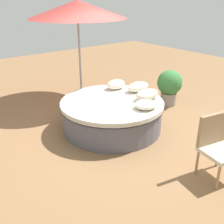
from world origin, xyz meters
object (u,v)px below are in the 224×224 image
throw_pillow_0 (146,105)px  patio_umbrella (77,10)px  round_bed (112,114)px  throw_pillow_3 (116,84)px  throw_pillow_1 (147,94)px  planter (169,85)px  patio_chair (217,142)px  throw_pillow_2 (138,87)px

throw_pillow_0 → patio_umbrella: (0.17, 2.55, 1.55)m
round_bed → throw_pillow_3: (0.53, 0.53, 0.40)m
round_bed → throw_pillow_1: bearing=-31.2°
throw_pillow_1 → planter: 1.41m
round_bed → patio_chair: patio_chair is taller
throw_pillow_0 → throw_pillow_3: bearing=77.5°
throw_pillow_2 → throw_pillow_3: bearing=122.5°
throw_pillow_2 → throw_pillow_3: size_ratio=1.19×
round_bed → patio_umbrella: bearing=76.9°
throw_pillow_0 → patio_umbrella: 2.99m
round_bed → patio_umbrella: 2.71m
patio_chair → patio_umbrella: bearing=-80.6°
round_bed → throw_pillow_1: 0.83m
round_bed → throw_pillow_3: bearing=44.7°
throw_pillow_3 → throw_pillow_0: bearing=-102.5°
planter → patio_chair: bearing=-125.5°
throw_pillow_0 → throw_pillow_2: 0.95m
throw_pillow_3 → patio_chair: bearing=-95.6°
patio_chair → throw_pillow_3: bearing=-83.8°
throw_pillow_2 → round_bed: bearing=-173.2°
throw_pillow_1 → planter: size_ratio=0.63×
round_bed → planter: bearing=4.0°
throw_pillow_0 → planter: size_ratio=0.50×
round_bed → throw_pillow_2: 0.91m
throw_pillow_2 → throw_pillow_3: throw_pillow_2 is taller
throw_pillow_3 → patio_chair: size_ratio=0.46×
throw_pillow_1 → throw_pillow_3: 0.90m
throw_pillow_3 → patio_umbrella: (-0.10, 1.33, 1.52)m
throw_pillow_1 → throw_pillow_3: bearing=95.4°
patio_chair → throw_pillow_2: bearing=-91.5°
throw_pillow_1 → patio_umbrella: (-0.18, 2.23, 1.52)m
throw_pillow_3 → throw_pillow_2: bearing=-57.5°
patio_chair → patio_umbrella: size_ratio=0.40×
patio_chair → throw_pillow_0: bearing=-78.0°
throw_pillow_1 → patio_chair: (-0.35, -1.81, -0.16)m
throw_pillow_3 → planter: size_ratio=0.51×
planter → patio_umbrella: bearing=130.7°
throw_pillow_3 → patio_umbrella: patio_umbrella is taller
throw_pillow_0 → throw_pillow_1: 0.47m
throw_pillow_1 → throw_pillow_2: (0.19, 0.47, 0.00)m
throw_pillow_0 → throw_pillow_3: 1.24m
throw_pillow_1 → round_bed: bearing=148.8°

